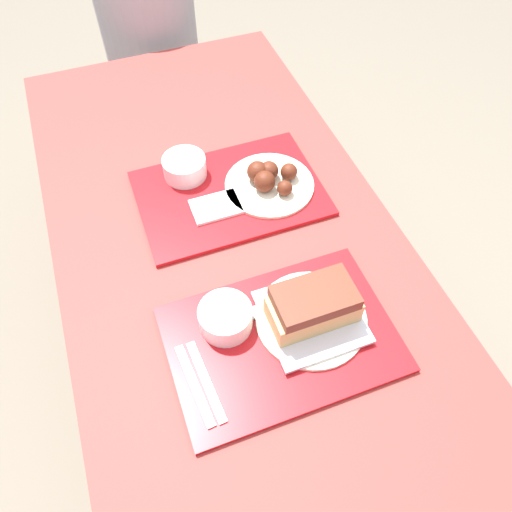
{
  "coord_description": "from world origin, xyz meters",
  "views": [
    {
      "loc": [
        -0.19,
        -0.54,
        1.66
      ],
      "look_at": [
        0.03,
        0.04,
        0.82
      ],
      "focal_mm": 35.0,
      "sensor_mm": 36.0,
      "label": 1
    }
  ],
  "objects_px": {
    "tray_near": "(281,339)",
    "person_seated_across": "(150,33)",
    "bowl_coleslaw_near": "(225,317)",
    "bowl_coleslaw_far": "(184,166)",
    "brisket_sandwich_plate": "(313,310)",
    "wings_plate_far": "(269,180)",
    "tray_far": "(230,193)"
  },
  "relations": [
    {
      "from": "tray_near",
      "to": "bowl_coleslaw_far",
      "type": "bearing_deg",
      "value": 96.18
    },
    {
      "from": "person_seated_across",
      "to": "brisket_sandwich_plate",
      "type": "bearing_deg",
      "value": -88.17
    },
    {
      "from": "tray_far",
      "to": "brisket_sandwich_plate",
      "type": "height_order",
      "value": "brisket_sandwich_plate"
    },
    {
      "from": "tray_far",
      "to": "bowl_coleslaw_near",
      "type": "height_order",
      "value": "bowl_coleslaw_near"
    },
    {
      "from": "tray_far",
      "to": "person_seated_across",
      "type": "distance_m",
      "value": 0.89
    },
    {
      "from": "bowl_coleslaw_far",
      "to": "wings_plate_far",
      "type": "bearing_deg",
      "value": -30.57
    },
    {
      "from": "bowl_coleslaw_far",
      "to": "person_seated_across",
      "type": "xyz_separation_m",
      "value": [
        0.08,
        0.8,
        -0.1
      ]
    },
    {
      "from": "tray_near",
      "to": "wings_plate_far",
      "type": "distance_m",
      "value": 0.41
    },
    {
      "from": "bowl_coleslaw_far",
      "to": "brisket_sandwich_plate",
      "type": "bearing_deg",
      "value": -75.6
    },
    {
      "from": "tray_near",
      "to": "brisket_sandwich_plate",
      "type": "height_order",
      "value": "brisket_sandwich_plate"
    },
    {
      "from": "tray_far",
      "to": "person_seated_across",
      "type": "xyz_separation_m",
      "value": [
        -0.0,
        0.89,
        -0.06
      ]
    },
    {
      "from": "brisket_sandwich_plate",
      "to": "bowl_coleslaw_far",
      "type": "distance_m",
      "value": 0.5
    },
    {
      "from": "brisket_sandwich_plate",
      "to": "bowl_coleslaw_near",
      "type": "bearing_deg",
      "value": 163.05
    },
    {
      "from": "tray_near",
      "to": "person_seated_across",
      "type": "xyz_separation_m",
      "value": [
        0.03,
        1.3,
        -0.06
      ]
    },
    {
      "from": "bowl_coleslaw_far",
      "to": "person_seated_across",
      "type": "distance_m",
      "value": 0.81
    },
    {
      "from": "bowl_coleslaw_far",
      "to": "tray_far",
      "type": "bearing_deg",
      "value": -47.91
    },
    {
      "from": "brisket_sandwich_plate",
      "to": "wings_plate_far",
      "type": "height_order",
      "value": "brisket_sandwich_plate"
    },
    {
      "from": "tray_near",
      "to": "bowl_coleslaw_far",
      "type": "height_order",
      "value": "bowl_coleslaw_far"
    },
    {
      "from": "bowl_coleslaw_near",
      "to": "brisket_sandwich_plate",
      "type": "distance_m",
      "value": 0.17
    },
    {
      "from": "brisket_sandwich_plate",
      "to": "person_seated_across",
      "type": "relative_size",
      "value": 0.32
    },
    {
      "from": "bowl_coleslaw_near",
      "to": "person_seated_across",
      "type": "xyz_separation_m",
      "value": [
        0.12,
        1.23,
        -0.1
      ]
    },
    {
      "from": "tray_near",
      "to": "tray_far",
      "type": "bearing_deg",
      "value": 85.79
    },
    {
      "from": "tray_far",
      "to": "brisket_sandwich_plate",
      "type": "xyz_separation_m",
      "value": [
        0.04,
        -0.39,
        0.04
      ]
    },
    {
      "from": "brisket_sandwich_plate",
      "to": "wings_plate_far",
      "type": "distance_m",
      "value": 0.38
    },
    {
      "from": "bowl_coleslaw_far",
      "to": "tray_near",
      "type": "bearing_deg",
      "value": -83.82
    },
    {
      "from": "wings_plate_far",
      "to": "bowl_coleslaw_near",
      "type": "bearing_deg",
      "value": -123.78
    },
    {
      "from": "bowl_coleslaw_near",
      "to": "brisket_sandwich_plate",
      "type": "xyz_separation_m",
      "value": [
        0.16,
        -0.05,
        0.01
      ]
    },
    {
      "from": "tray_far",
      "to": "wings_plate_far",
      "type": "distance_m",
      "value": 0.1
    },
    {
      "from": "bowl_coleslaw_near",
      "to": "bowl_coleslaw_far",
      "type": "distance_m",
      "value": 0.44
    },
    {
      "from": "tray_near",
      "to": "wings_plate_far",
      "type": "relative_size",
      "value": 2.02
    },
    {
      "from": "wings_plate_far",
      "to": "person_seated_across",
      "type": "xyz_separation_m",
      "value": [
        -0.1,
        0.91,
        -0.09
      ]
    },
    {
      "from": "brisket_sandwich_plate",
      "to": "tray_far",
      "type": "bearing_deg",
      "value": 95.85
    }
  ]
}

